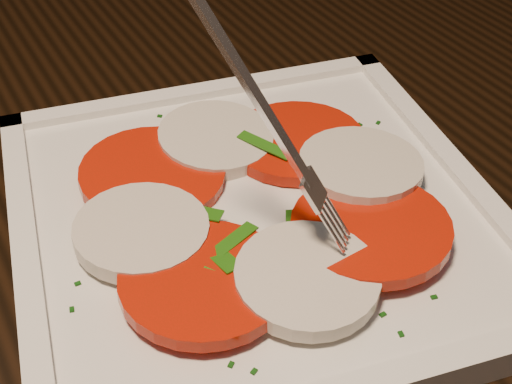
% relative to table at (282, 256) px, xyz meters
% --- Properties ---
extents(table, '(1.22, 0.83, 0.75)m').
position_rel_table_xyz_m(table, '(0.00, 0.00, 0.00)').
color(table, black).
rests_on(table, ground).
extents(plate, '(0.35, 0.35, 0.01)m').
position_rel_table_xyz_m(plate, '(-0.05, -0.05, 0.11)').
color(plate, white).
rests_on(plate, table).
extents(caprese_salad, '(0.25, 0.25, 0.02)m').
position_rel_table_xyz_m(caprese_salad, '(-0.06, -0.05, 0.12)').
color(caprese_salad, '#BB1304').
rests_on(caprese_salad, plate).
extents(fork, '(0.08, 0.09, 0.14)m').
position_rel_table_xyz_m(fork, '(-0.07, -0.08, 0.20)').
color(fork, white).
rests_on(fork, caprese_salad).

